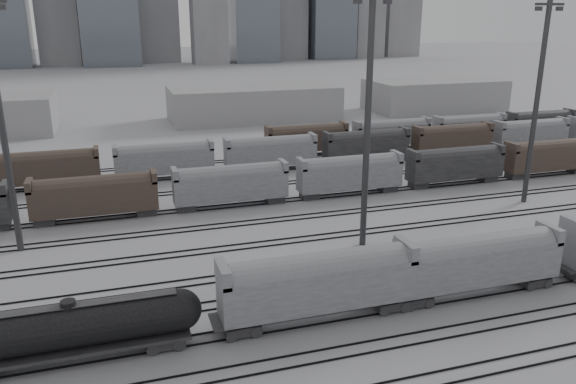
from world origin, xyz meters
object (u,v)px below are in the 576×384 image
object	(u,v)px
hopper_car_a	(319,280)
light_mast_c	(368,118)
tank_car_b	(71,328)
hopper_car_b	(478,259)

from	to	relation	value
hopper_car_a	light_mast_c	world-z (taller)	light_mast_c
hopper_car_a	tank_car_b	bearing A→B (deg)	180.00
hopper_car_a	light_mast_c	xyz separation A→B (m)	(10.37, 13.74, 10.47)
hopper_car_b	tank_car_b	bearing A→B (deg)	180.00
tank_car_b	hopper_car_a	world-z (taller)	hopper_car_a
tank_car_b	hopper_car_a	distance (m)	19.01
tank_car_b	light_mast_c	distance (m)	34.36
hopper_car_a	hopper_car_b	world-z (taller)	hopper_car_a
hopper_car_a	hopper_car_b	bearing A→B (deg)	0.00
tank_car_b	hopper_car_a	xyz separation A→B (m)	(18.98, -0.00, 0.94)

